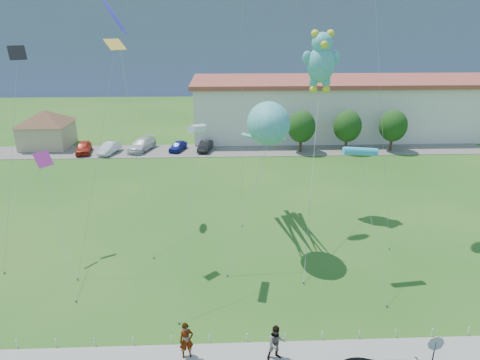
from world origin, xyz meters
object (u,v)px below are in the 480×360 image
at_px(parked_car_red, 84,147).
at_px(octopus_kite, 266,130).
at_px(warehouse, 395,106).
at_px(teddy_bear_kite, 321,60).
at_px(parked_car_white, 142,145).
at_px(pedestrian_right, 276,343).
at_px(pedestrian_left, 186,340).
at_px(stop_sign, 435,347).
at_px(parked_car_silver, 109,148).
at_px(parked_car_blue, 178,146).
at_px(parked_car_black, 205,146).
at_px(pavilion, 46,125).

relative_size(parked_car_red, octopus_kite, 0.40).
relative_size(warehouse, teddy_bear_kite, 3.95).
bearing_deg(parked_car_white, warehouse, 31.26).
bearing_deg(teddy_bear_kite, parked_car_red, 145.02).
relative_size(pedestrian_right, parked_car_white, 0.36).
height_order(pedestrian_left, parked_car_red, pedestrian_left).
height_order(pedestrian_right, teddy_bear_kite, teddy_bear_kite).
relative_size(stop_sign, pedestrian_right, 1.31).
height_order(pedestrian_right, octopus_kite, octopus_kite).
bearing_deg(parked_car_red, parked_car_silver, -14.45).
xyz_separation_m(warehouse, parked_car_white, (-36.87, -8.54, -3.30)).
xyz_separation_m(parked_car_blue, octopus_kite, (9.03, -25.24, 8.11)).
height_order(parked_car_blue, parked_car_black, parked_car_black).
distance_m(pedestrian_right, parked_car_blue, 38.75).
bearing_deg(parked_car_white, octopus_kite, -43.39).
xyz_separation_m(parked_car_white, teddy_bear_kite, (18.85, -19.31, 12.26)).
height_order(pavilion, parked_car_silver, pavilion).
height_order(pavilion, teddy_bear_kite, teddy_bear_kite).
bearing_deg(parked_car_black, pedestrian_left, -78.77).
bearing_deg(pedestrian_right, warehouse, 53.16).
distance_m(pavilion, parked_car_red, 7.17).
relative_size(parked_car_silver, parked_car_white, 0.79).
height_order(parked_car_silver, parked_car_blue, parked_car_silver).
bearing_deg(stop_sign, parked_car_white, 117.18).
xyz_separation_m(warehouse, teddy_bear_kite, (-18.03, -27.84, 8.96)).
relative_size(pedestrian_left, parked_car_blue, 0.53).
relative_size(warehouse, pedestrian_right, 31.87).
bearing_deg(teddy_bear_kite, parked_car_black, 119.24).
distance_m(parked_car_white, octopus_kite, 30.14).
xyz_separation_m(parked_car_red, parked_car_blue, (12.09, 0.68, -0.12)).
bearing_deg(pavilion, octopus_kite, -46.21).
xyz_separation_m(parked_car_red, teddy_bear_kite, (26.16, -18.30, 12.28)).
height_order(warehouse, parked_car_white, warehouse).
height_order(pavilion, pedestrian_left, pavilion).
xyz_separation_m(parked_car_blue, teddy_bear_kite, (14.06, -18.98, 12.41)).
bearing_deg(teddy_bear_kite, pavilion, 145.66).
height_order(warehouse, teddy_bear_kite, teddy_bear_kite).
relative_size(parked_car_red, parked_car_blue, 1.20).
xyz_separation_m(octopus_kite, teddy_bear_kite, (5.03, 6.26, 4.29)).
height_order(parked_car_red, parked_car_silver, parked_car_red).
relative_size(pedestrian_left, parked_car_red, 0.45).
height_order(parked_car_white, teddy_bear_kite, teddy_bear_kite).
xyz_separation_m(parked_car_silver, parked_car_white, (3.95, 1.26, 0.08)).
distance_m(parked_car_red, parked_car_blue, 12.11).
xyz_separation_m(stop_sign, parked_car_black, (-11.98, 39.04, -1.17)).
height_order(parked_car_silver, parked_car_black, parked_car_silver).
bearing_deg(teddy_bear_kite, warehouse, 57.08).
bearing_deg(octopus_kite, pedestrian_left, -112.39).
bearing_deg(parked_car_blue, teddy_bear_kite, -35.94).
distance_m(stop_sign, parked_car_blue, 42.33).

